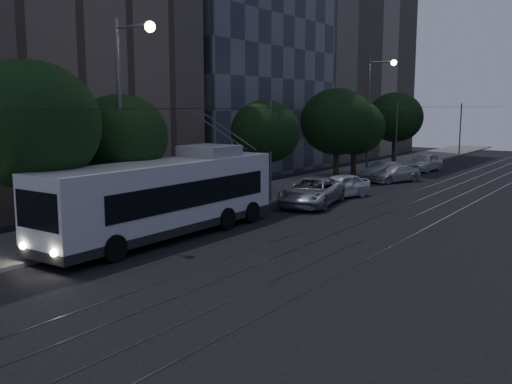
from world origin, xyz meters
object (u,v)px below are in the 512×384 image
object	(u,v)px
car_white_d	(425,162)
streetlamp_far	(373,105)
car_white_c	(383,170)
streetlamp_near	(126,107)
car_white_a	(340,186)
pickup_silver	(312,192)
trolleybus	(167,197)
car_white_b	(395,174)

from	to	relation	value
car_white_d	streetlamp_far	size ratio (longest dim) A/B	0.48
car_white_c	streetlamp_near	world-z (taller)	streetlamp_near
car_white_a	pickup_silver	bearing A→B (deg)	-77.02
car_white_d	streetlamp_far	xyz separation A→B (m)	(-2.19, -6.58, 4.96)
trolleybus	car_white_a	world-z (taller)	trolleybus
trolleybus	car_white_b	world-z (taller)	trolleybus
car_white_b	car_white_d	xyz separation A→B (m)	(-0.51, 8.41, 0.15)
car_white_d	streetlamp_far	world-z (taller)	streetlamp_far
car_white_b	streetlamp_near	distance (m)	24.92
car_white_c	car_white_d	world-z (taller)	car_white_d
car_white_a	trolleybus	bearing A→B (deg)	-80.68
car_white_b	streetlamp_near	bearing A→B (deg)	-71.70
pickup_silver	car_white_b	world-z (taller)	pickup_silver
car_white_b	pickup_silver	bearing A→B (deg)	-65.90
car_white_a	car_white_d	distance (m)	17.62
car_white_a	car_white_d	bearing A→B (deg)	106.67
trolleybus	pickup_silver	xyz separation A→B (m)	(1.28, 10.65, -0.98)
car_white_a	car_white_d	world-z (taller)	car_white_d
car_white_a	car_white_c	bearing A→B (deg)	112.87
car_white_a	streetlamp_far	world-z (taller)	streetlamp_far
trolleybus	streetlamp_far	bearing A→B (deg)	92.73
trolleybus	car_white_d	size ratio (longest dim) A/B	2.83
streetlamp_near	streetlamp_far	distance (m)	26.09
car_white_d	car_white_b	bearing A→B (deg)	-82.87
pickup_silver	streetlamp_far	bearing A→B (deg)	88.69
pickup_silver	car_white_c	size ratio (longest dim) A/B	1.41
trolleybus	streetlamp_near	bearing A→B (deg)	-142.24
pickup_silver	car_white_d	xyz separation A→B (m)	(-0.39, 21.00, -0.02)
streetlamp_far	car_white_b	bearing A→B (deg)	-34.15
car_white_c	streetlamp_far	world-z (taller)	streetlamp_far
car_white_d	car_white_a	bearing A→B (deg)	-84.68
car_white_c	car_white_d	bearing A→B (deg)	97.73
trolleybus	streetlamp_near	world-z (taller)	streetlamp_near
trolleybus	pickup_silver	distance (m)	10.77
car_white_d	streetlamp_near	xyz separation A→B (m)	(-2.19, -32.67, 4.87)
pickup_silver	streetlamp_far	xyz separation A→B (m)	(-2.57, 14.42, 4.95)
pickup_silver	car_white_a	distance (m)	3.39
car_white_c	car_white_a	bearing A→B (deg)	-66.87
streetlamp_near	streetlamp_far	bearing A→B (deg)	90.00
car_white_c	streetlamp_near	xyz separation A→B (m)	(-1.25, -25.55, 4.99)
pickup_silver	streetlamp_near	world-z (taller)	streetlamp_near
pickup_silver	car_white_c	world-z (taller)	pickup_silver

